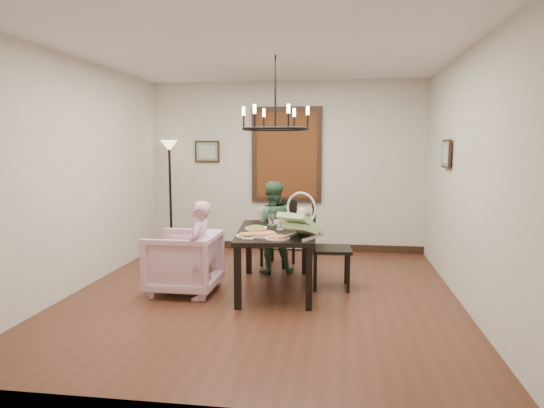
% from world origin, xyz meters
% --- Properties ---
extents(room_shell, '(4.51, 5.00, 2.81)m').
position_xyz_m(room_shell, '(0.00, 0.37, 1.40)').
color(room_shell, '#4B2819').
rests_on(room_shell, ground).
extents(dining_table, '(1.05, 1.66, 0.74)m').
position_xyz_m(dining_table, '(0.12, 0.21, 0.65)').
color(dining_table, black).
rests_on(dining_table, room_shell).
extents(chair_far, '(0.54, 0.54, 0.97)m').
position_xyz_m(chair_far, '(-0.01, 1.41, 0.49)').
color(chair_far, black).
rests_on(chair_far, room_shell).
extents(chair_right, '(0.51, 0.51, 1.10)m').
position_xyz_m(chair_right, '(0.79, 0.39, 0.55)').
color(chair_right, black).
rests_on(chair_right, room_shell).
extents(armchair, '(0.82, 0.80, 0.74)m').
position_xyz_m(armchair, '(-0.96, -0.03, 0.37)').
color(armchair, '#E2ADC3').
rests_on(armchair, room_shell).
extents(elderly_woman, '(0.24, 0.35, 0.94)m').
position_xyz_m(elderly_woman, '(-0.70, -0.25, 0.47)').
color(elderly_woman, '#E8A3BB').
rests_on(elderly_woman, room_shell).
extents(seated_man, '(0.57, 0.48, 1.05)m').
position_xyz_m(seated_man, '(-0.04, 1.01, 0.53)').
color(seated_man, '#396041').
rests_on(seated_man, room_shell).
extents(baby_bouncer, '(0.58, 0.65, 0.35)m').
position_xyz_m(baby_bouncer, '(0.46, -0.24, 0.91)').
color(baby_bouncer, '#BBECA3').
rests_on(baby_bouncer, dining_table).
extents(salad_bowl, '(0.31, 0.31, 0.08)m').
position_xyz_m(salad_bowl, '(-0.08, 0.00, 0.78)').
color(salad_bowl, white).
rests_on(salad_bowl, dining_table).
extents(pizza_platter, '(0.35, 0.35, 0.04)m').
position_xyz_m(pizza_platter, '(0.01, -0.17, 0.76)').
color(pizza_platter, tan).
rests_on(pizza_platter, dining_table).
extents(drinking_glass, '(0.06, 0.06, 0.13)m').
position_xyz_m(drinking_glass, '(0.20, 0.37, 0.80)').
color(drinking_glass, silver).
rests_on(drinking_glass, dining_table).
extents(window_blinds, '(1.00, 0.03, 1.40)m').
position_xyz_m(window_blinds, '(0.00, 2.46, 1.60)').
color(window_blinds, '#5D2612').
rests_on(window_blinds, room_shell).
extents(radiator, '(0.92, 0.12, 0.62)m').
position_xyz_m(radiator, '(0.00, 2.48, 0.35)').
color(radiator, silver).
rests_on(radiator, room_shell).
extents(picture_back, '(0.42, 0.03, 0.36)m').
position_xyz_m(picture_back, '(-1.35, 2.47, 1.65)').
color(picture_back, black).
rests_on(picture_back, room_shell).
extents(picture_right, '(0.03, 0.42, 0.36)m').
position_xyz_m(picture_right, '(2.21, 0.90, 1.65)').
color(picture_right, black).
rests_on(picture_right, room_shell).
extents(floor_lamp, '(0.30, 0.30, 1.80)m').
position_xyz_m(floor_lamp, '(-1.90, 2.15, 0.90)').
color(floor_lamp, black).
rests_on(floor_lamp, room_shell).
extents(chandelier, '(0.80, 0.80, 0.04)m').
position_xyz_m(chandelier, '(0.12, 0.21, 1.95)').
color(chandelier, black).
rests_on(chandelier, room_shell).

